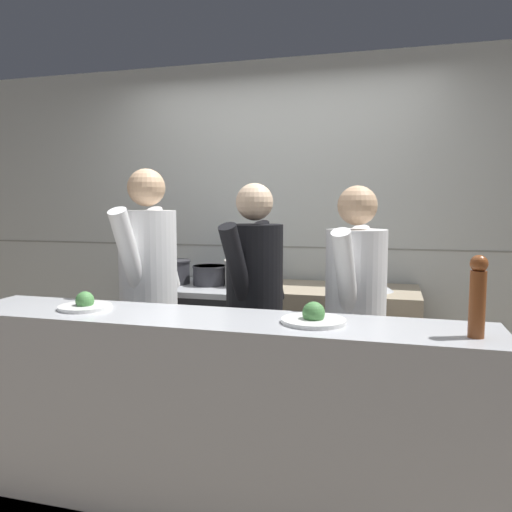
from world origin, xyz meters
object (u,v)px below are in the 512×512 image
at_px(chef_head_cook, 149,294).
at_px(chef_line, 355,317).
at_px(braising_pot, 242,272).
at_px(mixing_bowl_steel, 372,284).
at_px(stock_pot, 173,271).
at_px(oven_range, 208,342).
at_px(sauce_pot, 209,275).
at_px(plated_dish_appetiser, 314,318).
at_px(chef_sous, 255,307).
at_px(plated_dish_main, 85,304).
at_px(pepper_mill, 478,295).

bearing_deg(chef_head_cook, chef_line, 0.11).
relative_size(braising_pot, chef_head_cook, 0.16).
distance_m(mixing_bowl_steel, chef_line, 0.77).
bearing_deg(mixing_bowl_steel, braising_pot, 175.45).
relative_size(stock_pot, braising_pot, 1.00).
height_order(oven_range, braising_pot, braising_pot).
bearing_deg(stock_pot, chef_line, -29.20).
height_order(sauce_pot, plated_dish_appetiser, plated_dish_appetiser).
xyz_separation_m(stock_pot, chef_line, (1.43, -0.80, -0.10)).
height_order(chef_head_cook, chef_sous, chef_head_cook).
xyz_separation_m(plated_dish_main, chef_head_cook, (0.01, 0.63, -0.06)).
xyz_separation_m(chef_head_cook, chef_line, (1.23, -0.03, -0.06)).
bearing_deg(pepper_mill, stock_pot, 142.77).
distance_m(oven_range, sauce_pot, 0.52).
xyz_separation_m(oven_range, chef_sous, (0.58, -0.75, 0.45)).
bearing_deg(braising_pot, chef_sous, -68.21).
bearing_deg(chef_sous, mixing_bowl_steel, 60.47).
xyz_separation_m(oven_range, mixing_bowl_steel, (1.21, -0.04, 0.51)).
relative_size(stock_pot, plated_dish_appetiser, 0.98).
xyz_separation_m(mixing_bowl_steel, chef_head_cook, (-1.29, -0.73, -0.00)).
distance_m(mixing_bowl_steel, plated_dish_appetiser, 1.37).
relative_size(plated_dish_main, chef_line, 0.16).
bearing_deg(chef_head_cook, plated_dish_main, -89.49).
xyz_separation_m(stock_pot, sauce_pot, (0.29, 0.01, -0.02)).
bearing_deg(braising_pot, mixing_bowl_steel, -4.55).
relative_size(stock_pot, chef_line, 0.17).
bearing_deg(chef_head_cook, stock_pot, 105.81).
distance_m(sauce_pot, mixing_bowl_steel, 1.19).
bearing_deg(oven_range, chef_sous, -52.27).
height_order(plated_dish_main, chef_sous, chef_sous).
bearing_deg(braising_pot, plated_dish_main, -104.06).
relative_size(chef_head_cook, chef_sous, 1.06).
bearing_deg(stock_pot, plated_dish_appetiser, -47.07).
distance_m(mixing_bowl_steel, plated_dish_main, 1.88).
height_order(plated_dish_main, chef_head_cook, chef_head_cook).
relative_size(braising_pot, plated_dish_main, 1.08).
distance_m(stock_pot, chef_head_cook, 0.79).
bearing_deg(mixing_bowl_steel, pepper_mill, -72.88).
bearing_deg(chef_head_cook, oven_range, 85.85).
bearing_deg(braising_pot, oven_range, -173.57).
bearing_deg(plated_dish_main, chef_line, 25.52).
relative_size(oven_range, plated_dish_appetiser, 3.18).
relative_size(plated_dish_appetiser, chef_head_cook, 0.16).
xyz_separation_m(oven_range, pepper_mill, (1.65, -1.47, 0.70)).
relative_size(sauce_pot, plated_dish_appetiser, 0.92).
bearing_deg(oven_range, chef_line, -35.05).
xyz_separation_m(plated_dish_main, chef_sous, (0.67, 0.66, -0.11)).
height_order(plated_dish_main, plated_dish_appetiser, plated_dish_appetiser).
bearing_deg(sauce_pot, braising_pot, 7.74).
distance_m(sauce_pot, plated_dish_main, 1.41).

